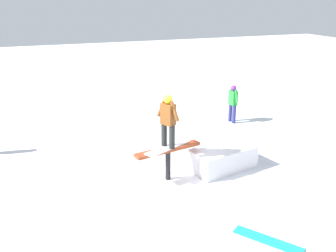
{
  "coord_description": "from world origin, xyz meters",
  "views": [
    {
      "loc": [
        3.17,
        8.32,
        4.64
      ],
      "look_at": [
        0.0,
        0.0,
        1.5
      ],
      "focal_mm": 40.0,
      "sensor_mm": 36.0,
      "label": 1
    }
  ],
  "objects_px": {
    "main_rider_on_rail": "(168,122)",
    "loose_snowboard_cyan": "(268,240)",
    "bystander_green": "(233,102)",
    "rail_feature": "(168,154)"
  },
  "relations": [
    {
      "from": "rail_feature",
      "to": "main_rider_on_rail",
      "type": "xyz_separation_m",
      "value": [
        0.0,
        0.0,
        0.87
      ]
    },
    {
      "from": "rail_feature",
      "to": "loose_snowboard_cyan",
      "type": "height_order",
      "value": "rail_feature"
    },
    {
      "from": "bystander_green",
      "to": "loose_snowboard_cyan",
      "type": "distance_m",
      "value": 7.41
    },
    {
      "from": "rail_feature",
      "to": "bystander_green",
      "type": "relative_size",
      "value": 1.31
    },
    {
      "from": "bystander_green",
      "to": "loose_snowboard_cyan",
      "type": "height_order",
      "value": "bystander_green"
    },
    {
      "from": "main_rider_on_rail",
      "to": "bystander_green",
      "type": "distance_m",
      "value": 5.37
    },
    {
      "from": "main_rider_on_rail",
      "to": "loose_snowboard_cyan",
      "type": "distance_m",
      "value": 3.67
    },
    {
      "from": "rail_feature",
      "to": "bystander_green",
      "type": "bearing_deg",
      "value": -149.92
    },
    {
      "from": "main_rider_on_rail",
      "to": "loose_snowboard_cyan",
      "type": "relative_size",
      "value": 1.01
    },
    {
      "from": "rail_feature",
      "to": "main_rider_on_rail",
      "type": "bearing_deg",
      "value": 0.0
    }
  ]
}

